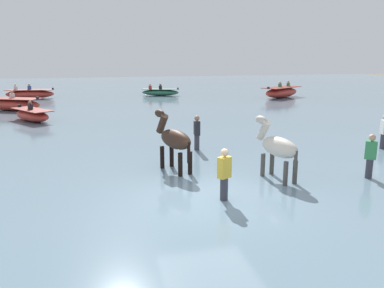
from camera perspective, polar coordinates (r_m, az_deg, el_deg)
name	(u,v)px	position (r m, az deg, el deg)	size (l,w,h in m)	color
ground_plane	(209,208)	(10.26, 2.53, -9.33)	(120.00, 120.00, 0.00)	#666051
water_surface	(154,131)	(19.65, -5.53, 1.96)	(90.00, 90.00, 0.29)	slate
horse_lead_dark_bay	(174,140)	(12.16, -2.63, 0.52)	(1.06, 1.94, 2.14)	#382319
horse_trailing_pinto	(278,148)	(11.60, 12.43, -0.61)	(0.84, 1.91, 2.07)	beige
boat_mid_channel	(281,92)	(34.19, 12.97, 7.40)	(4.34, 3.48, 1.36)	#BC382D
boat_mid_outer	(30,94)	(35.33, -22.65, 6.79)	(3.98, 1.62, 1.21)	#BC382D
boat_far_offshore	(160,92)	(35.00, -4.67, 7.58)	(3.42, 1.90, 1.06)	#337556
boat_distant_west	(11,104)	(28.26, -24.98, 5.31)	(4.32, 3.04, 1.28)	#BC382D
boat_far_inshore	(32,115)	(23.22, -22.37, 3.94)	(2.64, 3.15, 1.13)	#BC382D
person_wading_close	(197,135)	(14.89, 0.72, 1.28)	(0.21, 0.33, 1.63)	#383842
person_spectator_far	(224,178)	(9.81, 4.74, -5.02)	(0.38, 0.33, 1.63)	#383842
person_wading_mid	(370,159)	(12.64, 24.63, -2.06)	(0.37, 0.36, 1.63)	#383842
person_onlooker_left	(384,134)	(16.81, 26.26, 1.29)	(0.28, 0.36, 1.63)	#383842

